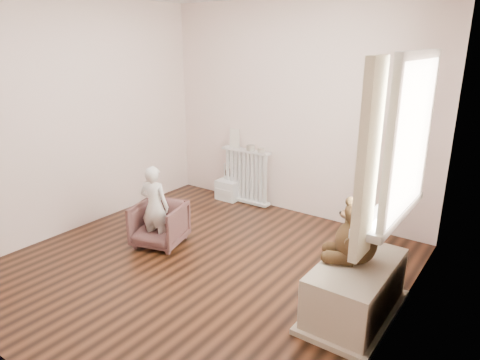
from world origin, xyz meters
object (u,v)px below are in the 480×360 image
Objects in this scene: radiator at (246,175)px; teddy_bear at (357,237)px; toy_bench at (355,292)px; toy_vanity at (228,180)px; plush_cat at (398,189)px; child at (155,206)px; armchair at (159,224)px.

radiator is 2.62m from teddy_bear.
teddy_bear is (-0.04, 0.03, 0.47)m from toy_bench.
toy_vanity is at bearing -173.80° from radiator.
child is at bearing -163.20° from plush_cat.
armchair is 0.98× the size of teddy_bear.
teddy_bear reaches higher than armchair.
toy_vanity is at bearing 125.71° from teddy_bear.
child is (0.24, -1.60, 0.19)m from toy_vanity.
toy_bench is at bearing -32.28° from toy_vanity.
plush_cat is (2.33, 0.43, 0.54)m from child.
radiator is at bearing -107.65° from child.
radiator is at bearing 72.31° from armchair.
plush_cat is at bearing -6.95° from armchair.
radiator is 0.85× the size of child.
plush_cat reaches higher than toy_bench.
radiator reaches higher than toy_bench.
toy_bench is at bearing -15.72° from armchair.
child is at bearing -178.20° from toy_bench.
plush_cat is (0.18, 0.33, 0.33)m from teddy_bear.
radiator is 2.66m from toy_bench.
toy_bench is 0.89m from plush_cat.
toy_vanity is 2.85m from teddy_bear.
plush_cat is (2.56, -1.17, 0.72)m from toy_vanity.
plush_cat is (2.33, 0.38, 0.76)m from armchair.
teddy_bear is (2.38, -1.50, 0.40)m from toy_vanity.
teddy_bear is 0.50m from plush_cat.
toy_bench is at bearing -104.86° from plush_cat.
radiator is 1.63m from child.
child is (-0.04, -1.63, 0.07)m from radiator.
toy_bench is 3.54× the size of plush_cat.
armchair is at bearing -106.21° from child.
teddy_bear is at bearing 144.15° from toy_bench.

